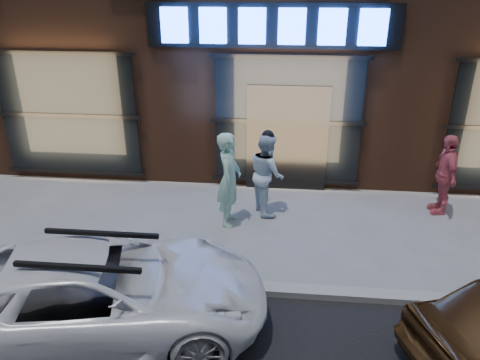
# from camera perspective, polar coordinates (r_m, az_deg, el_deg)

# --- Properties ---
(ground) EXTENTS (90.00, 90.00, 0.00)m
(ground) POSITION_cam_1_polar(r_m,az_deg,el_deg) (7.57, 5.13, -13.61)
(ground) COLOR slate
(ground) RESTS_ON ground
(curb) EXTENTS (60.00, 0.25, 0.12)m
(curb) POSITION_cam_1_polar(r_m,az_deg,el_deg) (7.53, 5.15, -13.24)
(curb) COLOR gray
(curb) RESTS_ON ground
(man_bowtie) EXTENTS (0.49, 0.72, 1.89)m
(man_bowtie) POSITION_cam_1_polar(r_m,az_deg,el_deg) (9.02, -1.33, 0.07)
(man_bowtie) COLOR #B7F1D4
(man_bowtie) RESTS_ON ground
(man_cap) EXTENTS (0.90, 1.00, 1.70)m
(man_cap) POSITION_cam_1_polar(r_m,az_deg,el_deg) (9.53, 3.30, 0.80)
(man_cap) COLOR silver
(man_cap) RESTS_ON ground
(passerby) EXTENTS (0.45, 1.00, 1.69)m
(passerby) POSITION_cam_1_polar(r_m,az_deg,el_deg) (10.36, 23.70, 0.63)
(passerby) COLOR #D05562
(passerby) RESTS_ON ground
(white_suv) EXTENTS (5.01, 3.16, 1.29)m
(white_suv) POSITION_cam_1_polar(r_m,az_deg,el_deg) (6.78, -17.08, -13.03)
(white_suv) COLOR white
(white_suv) RESTS_ON ground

